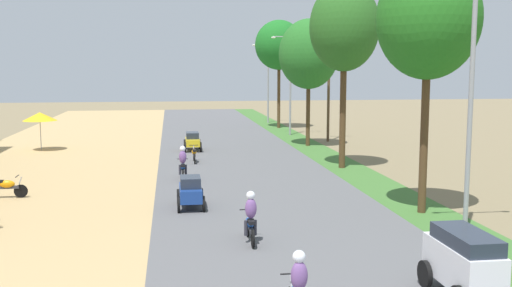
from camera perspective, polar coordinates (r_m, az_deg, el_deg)
parked_motorbike_fourth at (r=27.06m, az=-22.86°, el=-3.83°), size 1.80×0.54×0.94m
vendor_umbrella at (r=41.44m, az=-20.02°, el=2.45°), size 2.20×2.20×2.52m
median_tree_nearest at (r=22.94m, az=16.20°, el=11.34°), size 3.78×3.78×9.42m
median_tree_second at (r=32.47m, az=8.47°, el=10.94°), size 3.72×3.72×9.97m
median_tree_third at (r=41.42m, az=5.07°, el=8.52°), size 4.12×4.12×8.76m
median_tree_fourth at (r=53.62m, az=2.22°, el=9.40°), size 4.28×4.28×9.63m
streetlamp_near at (r=20.37m, az=19.91°, el=4.26°), size 3.16×0.20×7.85m
streetlamp_mid at (r=47.97m, az=3.32°, el=6.30°), size 3.16×0.20×8.01m
streetlamp_far at (r=58.75m, az=1.17°, el=6.39°), size 3.16×0.20×7.80m
utility_pole_near at (r=44.40m, az=6.99°, el=6.31°), size 1.80×0.20×9.15m
car_van_white at (r=14.95m, az=19.27°, el=-10.58°), size 1.19×2.41×1.67m
car_hatchback_blue at (r=23.30m, az=-6.30°, el=-4.53°), size 1.04×2.00×1.23m
car_sedan_yellow at (r=39.25m, az=-6.11°, el=0.30°), size 1.10×2.26×1.19m
motorbike_ahead_second at (r=18.61m, az=-0.55°, el=-7.18°), size 0.54×1.80×1.66m
motorbike_ahead_third at (r=29.17m, az=-7.03°, el=-1.92°), size 0.54×1.80×1.66m
motorbike_ahead_fourth at (r=34.41m, az=-5.95°, el=-0.97°), size 0.54×1.80×0.94m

